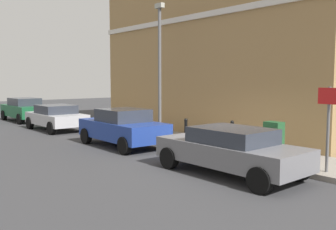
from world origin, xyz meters
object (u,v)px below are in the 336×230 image
object	(u,v)px
car_grey	(230,149)
car_blue	(123,127)
car_silver	(56,117)
bollard_near_cabinet	(232,134)
car_green	(24,109)
lamppost	(160,64)
street_sign	(328,116)
utility_cabinet	(274,141)
bollard_far_kerb	(186,131)

from	to	relation	value
car_grey	car_blue	distance (m)	5.65
car_silver	bollard_near_cabinet	xyz separation A→B (m)	(2.33, -9.93, 0.00)
car_green	lamppost	xyz separation A→B (m)	(2.08, -11.19, 2.53)
street_sign	car_blue	bearing A→B (deg)	102.41
street_sign	bollard_near_cabinet	bearing A→B (deg)	81.20
car_blue	street_sign	world-z (taller)	street_sign
car_grey	car_blue	xyz separation A→B (m)	(0.13, 5.65, 0.06)
car_green	utility_cabinet	distance (m)	17.14
car_silver	utility_cabinet	size ratio (longest dim) A/B	3.45
car_blue	car_silver	world-z (taller)	car_blue
car_green	car_grey	bearing A→B (deg)	179.16
car_grey	car_silver	xyz separation A→B (m)	(0.04, 11.89, -0.01)
car_blue	street_sign	distance (m)	7.73
bollard_near_cabinet	bollard_far_kerb	xyz separation A→B (m)	(-0.81, 1.55, 0.00)
car_green	lamppost	bearing A→B (deg)	-169.68
car_grey	street_sign	bearing A→B (deg)	-136.87
utility_cabinet	bollard_near_cabinet	world-z (taller)	utility_cabinet
car_silver	bollard_near_cabinet	world-z (taller)	car_silver
bollard_far_kerb	lamppost	world-z (taller)	lamppost
car_grey	utility_cabinet	xyz separation A→B (m)	(2.27, 0.16, -0.02)
car_green	bollard_far_kerb	bearing A→B (deg)	-174.49
car_green	lamppost	world-z (taller)	lamppost
utility_cabinet	street_sign	world-z (taller)	street_sign
bollard_near_cabinet	bollard_far_kerb	size ratio (longest dim) A/B	1.00
utility_cabinet	street_sign	distance (m)	2.29
car_green	street_sign	xyz separation A→B (m)	(1.59, -19.03, 0.88)
car_blue	lamppost	distance (m)	3.34
car_silver	car_green	size ratio (longest dim) A/B	0.95
car_blue	street_sign	size ratio (longest dim) A/B	1.76
car_silver	street_sign	xyz separation A→B (m)	(1.74, -13.75, 0.96)
car_silver	bollard_far_kerb	distance (m)	8.51
car_silver	car_blue	bearing A→B (deg)	-179.55
bollard_far_kerb	street_sign	distance (m)	5.46
bollard_far_kerb	bollard_near_cabinet	bearing A→B (deg)	-62.35
car_blue	street_sign	xyz separation A→B (m)	(1.65, -7.50, 0.90)
bollard_near_cabinet	bollard_far_kerb	world-z (taller)	same
lamppost	car_blue	bearing A→B (deg)	-170.95
bollard_near_cabinet	bollard_far_kerb	bearing A→B (deg)	117.65
utility_cabinet	bollard_far_kerb	bearing A→B (deg)	102.01
bollard_near_cabinet	car_silver	bearing A→B (deg)	103.20
car_green	bollard_far_kerb	world-z (taller)	car_green
car_blue	bollard_far_kerb	xyz separation A→B (m)	(1.43, -2.13, -0.06)
car_blue	bollard_far_kerb	distance (m)	2.56
car_green	bollard_far_kerb	distance (m)	13.72
car_grey	car_silver	size ratio (longest dim) A/B	1.10
car_grey	street_sign	size ratio (longest dim) A/B	1.89
street_sign	utility_cabinet	bearing A→B (deg)	76.31
car_silver	street_sign	world-z (taller)	street_sign
utility_cabinet	lamppost	bearing A→B (deg)	90.03
lamppost	street_sign	bearing A→B (deg)	-93.56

